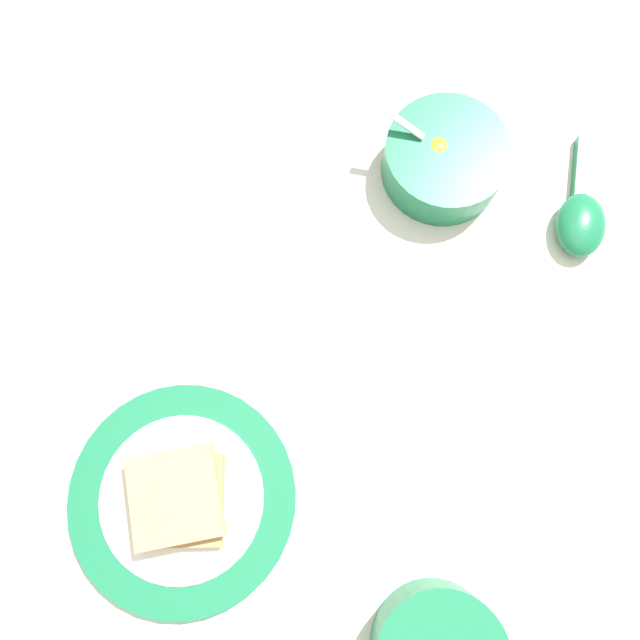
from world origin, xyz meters
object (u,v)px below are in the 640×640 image
toast_plate (183,498)px  soup_spoon (581,217)px  egg_bowl (445,160)px  toast_sandwich (178,498)px

toast_plate → soup_spoon: (0.26, -0.43, 0.01)m
toast_plate → soup_spoon: size_ratio=1.50×
egg_bowl → soup_spoon: egg_bowl is taller
toast_sandwich → soup_spoon: (0.26, -0.43, -0.01)m
egg_bowl → toast_sandwich: (-0.33, 0.29, 0.00)m
egg_bowl → toast_sandwich: size_ratio=1.45×
egg_bowl → toast_plate: 0.44m
egg_bowl → toast_plate: size_ratio=0.63×
toast_plate → toast_sandwich: size_ratio=2.31×
toast_sandwich → egg_bowl: bearing=-41.3°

